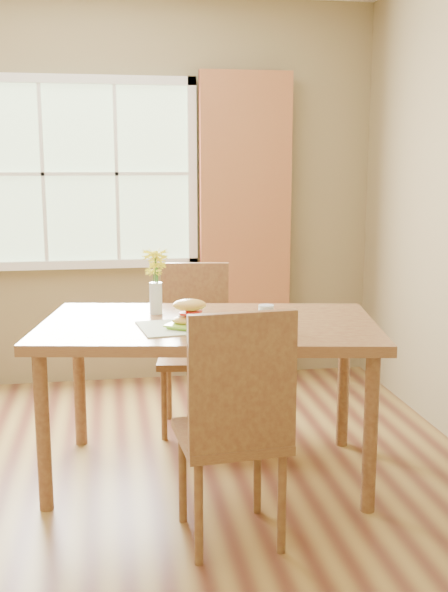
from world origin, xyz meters
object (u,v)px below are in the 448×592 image
dining_table (209,338)px  croissant_sandwich (189,312)px  chair_near (236,420)px  chair_far (194,339)px  flower_vase (156,273)px  water_glass (266,317)px

dining_table → croissant_sandwich: croissant_sandwich is taller
chair_near → chair_far: 1.41m
dining_table → flower_vase: (-0.24, 0.23, 0.30)m
chair_near → water_glass: chair_near is taller
croissant_sandwich → flower_vase: flower_vase is taller
chair_near → chair_far: size_ratio=1.04×
chair_near → dining_table: bearing=86.1°
chair_far → flower_vase: 0.72m
chair_near → croissant_sandwich: bearing=96.5°
croissant_sandwich → chair_far: bearing=87.8°
chair_far → flower_vase: flower_vase is taller
dining_table → water_glass: (0.25, -0.17, 0.14)m
chair_near → flower_vase: (-0.25, 0.94, 0.45)m
water_glass → flower_vase: flower_vase is taller
flower_vase → croissant_sandwich: bearing=-68.9°
croissant_sandwich → chair_near: bearing=-72.7°
chair_near → water_glass: bearing=61.1°
chair_near → chair_far: bearing=85.2°
chair_near → croissant_sandwich: chair_near is taller
flower_vase → dining_table: bearing=-43.9°
water_glass → chair_far: bearing=105.3°
chair_far → croissant_sandwich: 0.89m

